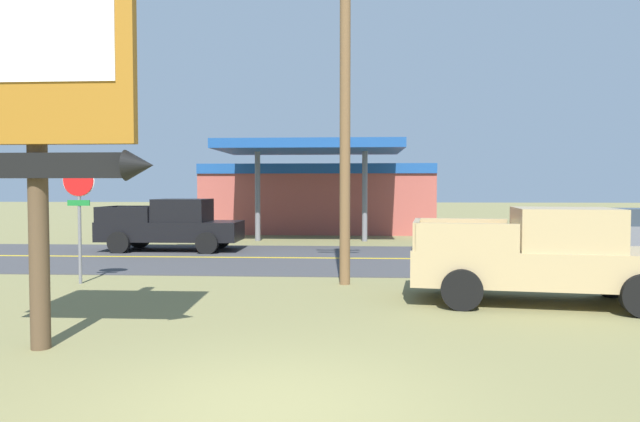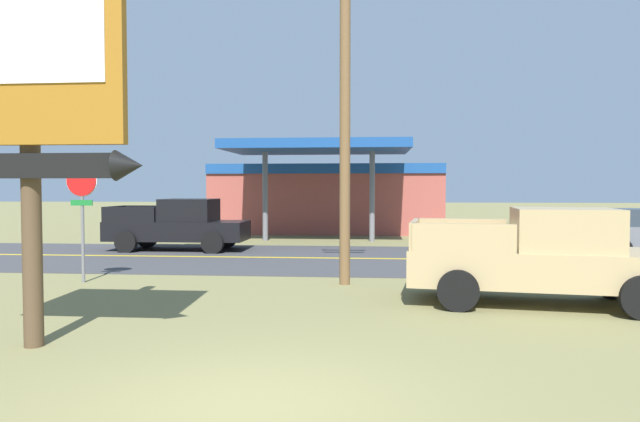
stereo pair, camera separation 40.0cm
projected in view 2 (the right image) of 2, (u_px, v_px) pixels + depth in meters
The scene contains 9 objects.
ground_plane at pixel (254, 408), 6.08m from camera, with size 180.00×180.00×0.00m, color olive.
road_asphalt at pixel (333, 258), 19.02m from camera, with size 140.00×8.00×0.02m, color #3D3D3F.
road_centre_line at pixel (333, 258), 19.02m from camera, with size 126.00×0.20×0.01m, color gold.
motel_sign at pixel (27, 87), 8.17m from camera, with size 3.33×0.54×5.82m.
stop_sign at pixel (82, 202), 14.13m from camera, with size 0.80×0.08×2.95m.
utility_pole at pixel (345, 87), 13.75m from camera, with size 1.64×0.26×9.12m.
gas_station at pixel (328, 196), 30.95m from camera, with size 12.00×11.50×4.40m.
pickup_tan_parked_on_lawn at pixel (543, 257), 11.46m from camera, with size 5.42×2.76×1.96m.
pickup_black_on_road at pixel (180, 225), 21.50m from camera, with size 5.20×2.24×1.96m.
Camera 2 is at (1.24, -5.90, 2.36)m, focal length 31.89 mm.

